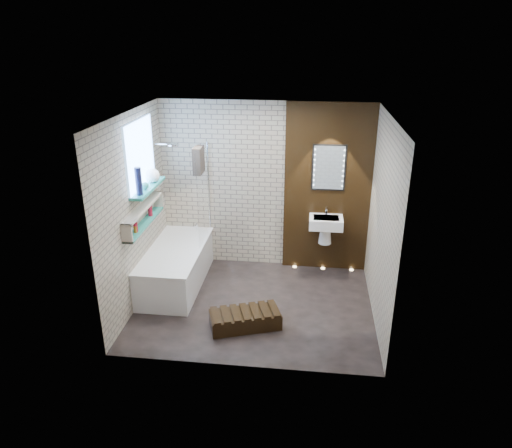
# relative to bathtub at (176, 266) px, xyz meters

# --- Properties ---
(ground) EXTENTS (3.20, 3.20, 0.00)m
(ground) POSITION_rel_bathtub_xyz_m (1.22, -0.45, -0.29)
(ground) COLOR black
(ground) RESTS_ON ground
(room_shell) EXTENTS (3.24, 3.20, 2.60)m
(room_shell) POSITION_rel_bathtub_xyz_m (1.22, -0.45, 1.01)
(room_shell) COLOR tan
(room_shell) RESTS_ON ground
(walnut_panel) EXTENTS (1.30, 0.06, 2.60)m
(walnut_panel) POSITION_rel_bathtub_xyz_m (2.17, 0.82, 1.01)
(walnut_panel) COLOR black
(walnut_panel) RESTS_ON ground
(clerestory_window) EXTENTS (0.18, 1.00, 0.94)m
(clerestory_window) POSITION_rel_bathtub_xyz_m (-0.34, -0.10, 1.61)
(clerestory_window) COLOR #7FADE0
(clerestory_window) RESTS_ON room_shell
(display_niche) EXTENTS (0.14, 1.30, 0.26)m
(display_niche) POSITION_rel_bathtub_xyz_m (-0.31, -0.30, 0.91)
(display_niche) COLOR teal
(display_niche) RESTS_ON room_shell
(bathtub) EXTENTS (0.79, 1.74, 0.70)m
(bathtub) POSITION_rel_bathtub_xyz_m (0.00, 0.00, 0.00)
(bathtub) COLOR white
(bathtub) RESTS_ON ground
(bath_screen) EXTENTS (0.01, 0.78, 1.40)m
(bath_screen) POSITION_rel_bathtub_xyz_m (0.35, 0.44, 0.99)
(bath_screen) COLOR white
(bath_screen) RESTS_ON bathtub
(towel) EXTENTS (0.11, 0.29, 0.38)m
(towel) POSITION_rel_bathtub_xyz_m (0.35, 0.24, 1.56)
(towel) COLOR black
(towel) RESTS_ON bath_screen
(shower_head) EXTENTS (0.18, 0.18, 0.02)m
(shower_head) POSITION_rel_bathtub_xyz_m (-0.08, 0.50, 1.71)
(shower_head) COLOR silver
(shower_head) RESTS_ON room_shell
(washbasin) EXTENTS (0.50, 0.36, 0.58)m
(washbasin) POSITION_rel_bathtub_xyz_m (2.17, 0.62, 0.50)
(washbasin) COLOR white
(washbasin) RESTS_ON walnut_panel
(led_mirror) EXTENTS (0.50, 0.02, 0.70)m
(led_mirror) POSITION_rel_bathtub_xyz_m (2.17, 0.78, 1.36)
(led_mirror) COLOR black
(led_mirror) RESTS_ON walnut_panel
(walnut_step) EXTENTS (0.96, 0.66, 0.20)m
(walnut_step) POSITION_rel_bathtub_xyz_m (1.16, -0.97, -0.19)
(walnut_step) COLOR black
(walnut_step) RESTS_ON ground
(niche_bottles) EXTENTS (0.06, 0.65, 0.15)m
(niche_bottles) POSITION_rel_bathtub_xyz_m (-0.31, -0.34, 0.88)
(niche_bottles) COLOR maroon
(niche_bottles) RESTS_ON display_niche
(sill_vases) EXTENTS (0.20, 0.69, 0.37)m
(sill_vases) POSITION_rel_bathtub_xyz_m (-0.28, -0.07, 1.37)
(sill_vases) COLOR #16193C
(sill_vases) RESTS_ON clerestory_window
(floor_uplights) EXTENTS (0.96, 0.06, 0.01)m
(floor_uplights) POSITION_rel_bathtub_xyz_m (2.17, 0.75, -0.29)
(floor_uplights) COLOR #FFD899
(floor_uplights) RESTS_ON ground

